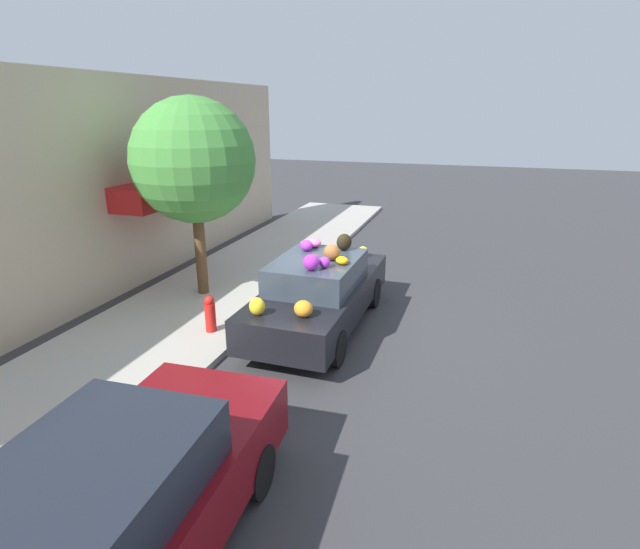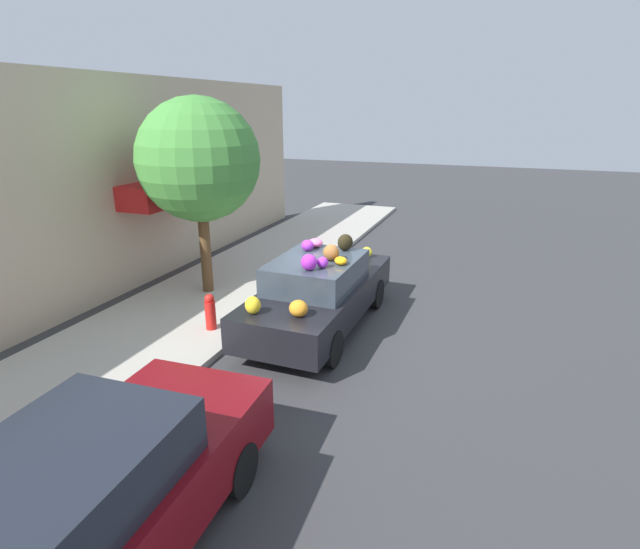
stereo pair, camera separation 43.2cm
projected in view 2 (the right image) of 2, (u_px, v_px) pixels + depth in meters
name	position (u px, v px, depth m)	size (l,w,h in m)	color
ground_plane	(316.00, 326.00, 9.83)	(60.00, 60.00, 0.00)	#38383A
sidewalk_curb	(199.00, 305.00, 10.72)	(24.00, 3.20, 0.11)	#B2ADA3
building_facade	(105.00, 190.00, 10.78)	(18.00, 1.20, 4.80)	#C6B293
street_tree	(199.00, 160.00, 10.48)	(2.60, 2.60, 4.23)	brown
fire_hydrant	(210.00, 312.00, 9.34)	(0.20, 0.20, 0.70)	red
art_car	(319.00, 291.00, 9.52)	(4.42, 1.73, 1.77)	black
parked_car_plain	(88.00, 508.00, 4.37)	(4.33, 1.86, 1.53)	maroon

